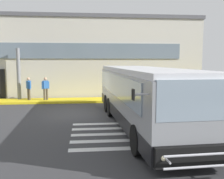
{
  "coord_description": "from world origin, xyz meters",
  "views": [
    {
      "loc": [
        0.38,
        -14.54,
        3.0
      ],
      "look_at": [
        1.83,
        -0.96,
        1.5
      ],
      "focal_mm": 41.38,
      "sensor_mm": 36.0,
      "label": 1
    }
  ],
  "objects_px": {
    "bus_main_foreground": "(143,98)",
    "passenger_near_column": "(29,87)",
    "passenger_by_doorway": "(46,87)",
    "entry_support_column": "(19,74)"
  },
  "relations": [
    {
      "from": "bus_main_foreground",
      "to": "passenger_near_column",
      "type": "distance_m",
      "value": 10.41
    },
    {
      "from": "bus_main_foreground",
      "to": "passenger_by_doorway",
      "type": "relative_size",
      "value": 6.91
    },
    {
      "from": "entry_support_column",
      "to": "passenger_near_column",
      "type": "bearing_deg",
      "value": -31.79
    },
    {
      "from": "entry_support_column",
      "to": "passenger_near_column",
      "type": "distance_m",
      "value": 1.36
    },
    {
      "from": "entry_support_column",
      "to": "passenger_by_doorway",
      "type": "bearing_deg",
      "value": -16.94
    },
    {
      "from": "passenger_near_column",
      "to": "entry_support_column",
      "type": "bearing_deg",
      "value": 148.21
    },
    {
      "from": "passenger_by_doorway",
      "to": "bus_main_foreground",
      "type": "bearing_deg",
      "value": -54.5
    },
    {
      "from": "entry_support_column",
      "to": "bus_main_foreground",
      "type": "height_order",
      "value": "entry_support_column"
    },
    {
      "from": "bus_main_foreground",
      "to": "passenger_by_doorway",
      "type": "xyz_separation_m",
      "value": [
        -5.54,
        7.77,
        -0.25
      ]
    },
    {
      "from": "entry_support_column",
      "to": "passenger_by_doorway",
      "type": "xyz_separation_m",
      "value": [
        2.04,
        -0.62,
        -0.98
      ]
    }
  ]
}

